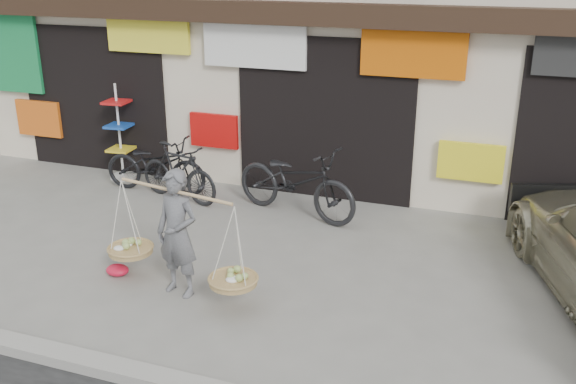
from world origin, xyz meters
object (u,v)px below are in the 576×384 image
(display_rack, at_px, (120,141))
(bike_0, at_px, (156,165))
(street_vendor, at_px, (178,238))
(bike_1, at_px, (178,172))
(bike_2, at_px, (296,181))

(display_rack, bearing_deg, bike_0, -24.20)
(street_vendor, xyz_separation_m, bike_0, (-2.13, 3.02, -0.23))
(bike_0, relative_size, display_rack, 1.07)
(street_vendor, height_order, bike_1, street_vendor)
(bike_0, xyz_separation_m, bike_1, (0.57, -0.22, -0.00))
(street_vendor, distance_m, display_rack, 4.66)
(bike_1, xyz_separation_m, bike_2, (2.07, 0.04, 0.08))
(bike_1, bearing_deg, display_rack, 81.35)
(street_vendor, height_order, display_rack, display_rack)
(bike_0, xyz_separation_m, bike_2, (2.64, -0.18, 0.08))
(bike_1, relative_size, display_rack, 0.93)
(bike_0, distance_m, display_rack, 1.11)
(bike_0, bearing_deg, display_rack, 63.32)
(bike_2, bearing_deg, bike_1, 106.93)
(bike_2, bearing_deg, street_vendor, -174.47)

